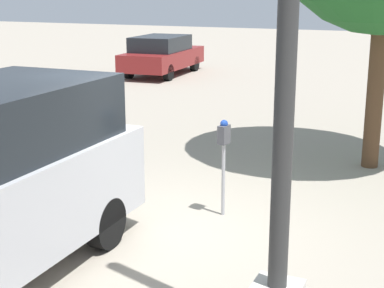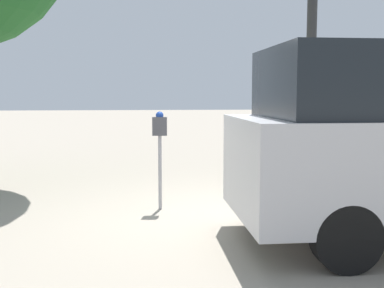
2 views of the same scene
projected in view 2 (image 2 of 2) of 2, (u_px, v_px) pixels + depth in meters
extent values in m
plane|color=gray|center=(216.00, 218.00, 6.37)|extent=(80.00, 80.00, 0.00)
cylinder|color=#9E9EA3|center=(160.00, 173.00, 6.79)|extent=(0.05, 0.05, 1.05)
cube|color=#47474C|center=(160.00, 126.00, 6.73)|extent=(0.21, 0.13, 0.26)
sphere|color=navy|center=(160.00, 115.00, 6.71)|extent=(0.11, 0.11, 0.11)
cube|color=beige|center=(308.00, 170.00, 8.61)|extent=(0.44, 0.44, 0.55)
cylinder|color=#2D2D2D|center=(312.00, 14.00, 8.32)|extent=(0.17, 0.17, 4.90)
cylinder|color=black|center=(291.00, 199.00, 6.04)|extent=(0.65, 0.23, 0.65)
cylinder|color=black|center=(346.00, 238.00, 4.42)|extent=(0.65, 0.23, 0.65)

